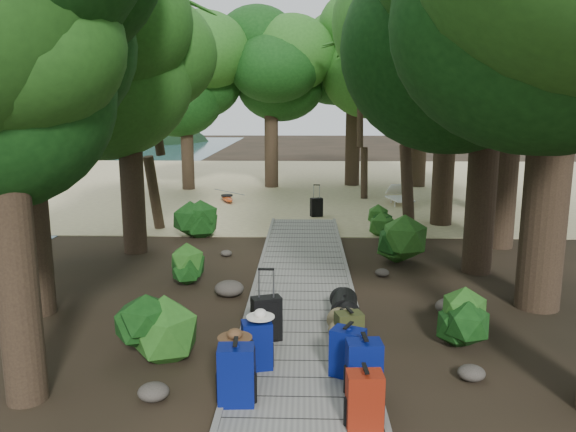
# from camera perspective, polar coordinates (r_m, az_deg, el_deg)

# --- Properties ---
(ground) EXTENTS (120.00, 120.00, 0.00)m
(ground) POSITION_cam_1_polar(r_m,az_deg,el_deg) (10.99, 1.51, -8.26)
(ground) COLOR #312418
(ground) RESTS_ON ground
(sand_beach) EXTENTS (40.00, 22.00, 0.02)m
(sand_beach) POSITION_cam_1_polar(r_m,az_deg,el_deg) (26.61, 1.65, 3.29)
(sand_beach) COLOR #CABE89
(sand_beach) RESTS_ON ground
(boardwalk) EXTENTS (2.00, 12.00, 0.12)m
(boardwalk) POSITION_cam_1_polar(r_m,az_deg,el_deg) (11.92, 1.53, -6.39)
(boardwalk) COLOR gray
(boardwalk) RESTS_ON ground
(backpack_left_a) EXTENTS (0.45, 0.33, 0.81)m
(backpack_left_a) POSITION_cam_1_polar(r_m,az_deg,el_deg) (6.98, -5.29, -15.51)
(backpack_left_a) COLOR #050D66
(backpack_left_a) RESTS_ON boardwalk
(backpack_left_b) EXTENTS (0.40, 0.32, 0.66)m
(backpack_left_b) POSITION_cam_1_polar(r_m,az_deg,el_deg) (7.33, -4.88, -14.77)
(backpack_left_b) COLOR black
(backpack_left_b) RESTS_ON boardwalk
(backpack_left_c) EXTENTS (0.45, 0.37, 0.74)m
(backpack_left_c) POSITION_cam_1_polar(r_m,az_deg,el_deg) (7.82, -3.18, -12.70)
(backpack_left_c) COLOR #050D66
(backpack_left_c) RESTS_ON boardwalk
(backpack_left_d) EXTENTS (0.37, 0.30, 0.50)m
(backpack_left_d) POSITION_cam_1_polar(r_m,az_deg,el_deg) (9.20, -2.49, -9.76)
(backpack_left_d) COLOR #050D66
(backpack_left_d) RESTS_ON boardwalk
(backpack_right_a) EXTENTS (0.41, 0.31, 0.71)m
(backpack_right_a) POSITION_cam_1_polar(r_m,az_deg,el_deg) (6.59, 7.78, -17.76)
(backpack_right_a) COLOR maroon
(backpack_right_a) RESTS_ON boardwalk
(backpack_right_b) EXTENTS (0.45, 0.33, 0.77)m
(backpack_right_b) POSITION_cam_1_polar(r_m,az_deg,el_deg) (7.22, 7.72, -14.76)
(backpack_right_b) COLOR #050D66
(backpack_right_b) RESTS_ON boardwalk
(backpack_right_c) EXTENTS (0.51, 0.45, 0.72)m
(backpack_right_c) POSITION_cam_1_polar(r_m,az_deg,el_deg) (7.66, 6.09, -13.38)
(backpack_right_c) COLOR #050D66
(backpack_right_c) RESTS_ON boardwalk
(backpack_right_d) EXTENTS (0.44, 0.37, 0.59)m
(backpack_right_d) POSITION_cam_1_polar(r_m,az_deg,el_deg) (8.52, 6.21, -11.23)
(backpack_right_d) COLOR #383C19
(backpack_right_d) RESTS_ON boardwalk
(duffel_right_khaki) EXTENTS (0.53, 0.65, 0.37)m
(duffel_right_khaki) POSITION_cam_1_polar(r_m,az_deg,el_deg) (8.92, 5.72, -10.94)
(duffel_right_khaki) COLOR brown
(duffel_right_khaki) RESTS_ON boardwalk
(duffel_right_black) EXTENTS (0.49, 0.72, 0.43)m
(duffel_right_black) POSITION_cam_1_polar(r_m,az_deg,el_deg) (9.62, 5.75, -9.05)
(duffel_right_black) COLOR black
(duffel_right_black) RESTS_ON boardwalk
(suitcase_on_boardwalk) EXTENTS (0.50, 0.38, 0.69)m
(suitcase_on_boardwalk) POSITION_cam_1_polar(r_m,az_deg,el_deg) (8.69, -2.20, -10.37)
(suitcase_on_boardwalk) COLOR black
(suitcase_on_boardwalk) RESTS_ON boardwalk
(lone_suitcase_on_sand) EXTENTS (0.44, 0.33, 0.62)m
(lone_suitcase_on_sand) POSITION_cam_1_polar(r_m,az_deg,el_deg) (18.69, 2.91, 0.90)
(lone_suitcase_on_sand) COLOR black
(lone_suitcase_on_sand) RESTS_ON sand_beach
(hat_brown) EXTENTS (0.44, 0.44, 0.13)m
(hat_brown) POSITION_cam_1_polar(r_m,az_deg,el_deg) (7.21, -5.43, -11.76)
(hat_brown) COLOR #51351E
(hat_brown) RESTS_ON backpack_left_b
(hat_white) EXTENTS (0.38, 0.38, 0.13)m
(hat_white) POSITION_cam_1_polar(r_m,az_deg,el_deg) (7.64, -2.83, -9.78)
(hat_white) COLOR silver
(hat_white) RESTS_ON backpack_left_c
(kayak) EXTENTS (1.68, 3.40, 0.33)m
(kayak) POSITION_cam_1_polar(r_m,az_deg,el_deg) (21.77, -6.23, 1.93)
(kayak) COLOR #AA360E
(kayak) RESTS_ON sand_beach
(sun_lounger) EXTENTS (1.12, 2.20, 0.68)m
(sun_lounger) POSITION_cam_1_polar(r_m,az_deg,el_deg) (21.38, 11.30, 2.08)
(sun_lounger) COLOR silver
(sun_lounger) RESTS_ON sand_beach
(tree_right_c) EXTENTS (5.26, 5.26, 9.10)m
(tree_right_c) POSITION_cam_1_polar(r_m,az_deg,el_deg) (12.81, 19.84, 14.55)
(tree_right_c) COLOR black
(tree_right_c) RESTS_ON ground
(tree_right_d) EXTENTS (5.49, 5.49, 10.07)m
(tree_right_d) POSITION_cam_1_polar(r_m,az_deg,el_deg) (15.45, 21.91, 15.52)
(tree_right_d) COLOR black
(tree_right_d) RESTS_ON ground
(tree_right_e) EXTENTS (5.19, 5.19, 9.34)m
(tree_right_e) POSITION_cam_1_polar(r_m,az_deg,el_deg) (17.81, 16.01, 14.02)
(tree_right_e) COLOR black
(tree_right_e) RESTS_ON ground
(tree_right_f) EXTENTS (5.39, 5.39, 9.62)m
(tree_right_f) POSITION_cam_1_polar(r_m,az_deg,el_deg) (21.03, 19.45, 13.70)
(tree_right_f) COLOR black
(tree_right_f) RESTS_ON ground
(tree_left_a) EXTENTS (4.29, 4.29, 7.16)m
(tree_left_a) POSITION_cam_1_polar(r_m,az_deg,el_deg) (7.30, -27.20, 9.38)
(tree_left_a) COLOR black
(tree_left_a) RESTS_ON ground
(tree_left_b) EXTENTS (4.96, 4.96, 8.92)m
(tree_left_b) POSITION_cam_1_polar(r_m,az_deg,el_deg) (10.57, -25.95, 14.46)
(tree_left_b) COLOR black
(tree_left_b) RESTS_ON ground
(tree_left_c) EXTENTS (4.77, 4.77, 8.30)m
(tree_left_c) POSITION_cam_1_polar(r_m,az_deg,el_deg) (14.34, -16.05, 12.73)
(tree_left_c) COLOR black
(tree_left_c) RESTS_ON ground
(tree_back_a) EXTENTS (5.04, 5.04, 8.72)m
(tree_back_a) POSITION_cam_1_polar(r_m,az_deg,el_deg) (25.33, -1.73, 12.75)
(tree_back_a) COLOR black
(tree_back_a) RESTS_ON ground
(tree_back_b) EXTENTS (5.35, 5.35, 9.55)m
(tree_back_b) POSITION_cam_1_polar(r_m,az_deg,el_deg) (26.11, 6.73, 13.55)
(tree_back_b) COLOR black
(tree_back_b) RESTS_ON ground
(tree_back_c) EXTENTS (5.54, 5.54, 9.97)m
(tree_back_c) POSITION_cam_1_polar(r_m,az_deg,el_deg) (26.23, 13.46, 13.78)
(tree_back_c) COLOR black
(tree_back_c) RESTS_ON ground
(tree_back_d) EXTENTS (4.68, 4.68, 7.80)m
(tree_back_d) POSITION_cam_1_polar(r_m,az_deg,el_deg) (25.01, -10.36, 11.54)
(tree_back_d) COLOR black
(tree_back_d) RESTS_ON ground
(palm_right_a) EXTENTS (4.53, 4.53, 7.72)m
(palm_right_a) POSITION_cam_1_polar(r_m,az_deg,el_deg) (16.43, 13.08, 11.60)
(palm_right_a) COLOR #173A10
(palm_right_a) RESTS_ON ground
(palm_right_b) EXTENTS (4.41, 4.41, 8.53)m
(palm_right_b) POSITION_cam_1_polar(r_m,az_deg,el_deg) (22.49, 15.67, 12.31)
(palm_right_b) COLOR #173A10
(palm_right_b) RESTS_ON ground
(palm_right_c) EXTENTS (3.83, 3.83, 6.10)m
(palm_right_c) POSITION_cam_1_polar(r_m,az_deg,el_deg) (22.47, 8.43, 9.50)
(palm_right_c) COLOR #173A10
(palm_right_c) RESTS_ON ground
(palm_left_a) EXTENTS (4.18, 4.18, 6.65)m
(palm_left_a) POSITION_cam_1_polar(r_m,az_deg,el_deg) (17.01, -14.21, 9.72)
(palm_left_a) COLOR #173A10
(palm_left_a) RESTS_ON ground
(rock_left_a) EXTENTS (0.40, 0.36, 0.22)m
(rock_left_a) POSITION_cam_1_polar(r_m,az_deg,el_deg) (7.59, -13.50, -16.98)
(rock_left_a) COLOR #4C473F
(rock_left_a) RESTS_ON ground
(rock_left_b) EXTENTS (0.39, 0.35, 0.21)m
(rock_left_b) POSITION_cam_1_polar(r_m,az_deg,el_deg) (9.72, -14.54, -10.62)
(rock_left_b) COLOR #4C473F
(rock_left_b) RESTS_ON ground
(rock_left_c) EXTENTS (0.57, 0.51, 0.31)m
(rock_left_c) POSITION_cam_1_polar(r_m,az_deg,el_deg) (11.06, -5.99, -7.34)
(rock_left_c) COLOR #4C473F
(rock_left_c) RESTS_ON ground
(rock_left_d) EXTENTS (0.28, 0.25, 0.15)m
(rock_left_d) POSITION_cam_1_polar(r_m,az_deg,el_deg) (13.94, -6.28, -3.77)
(rock_left_d) COLOR #4C473F
(rock_left_d) RESTS_ON ground
(rock_right_a) EXTENTS (0.37, 0.34, 0.21)m
(rock_right_a) POSITION_cam_1_polar(r_m,az_deg,el_deg) (8.25, 18.14, -14.91)
(rock_right_a) COLOR #4C473F
(rock_right_a) RESTS_ON ground
(rock_right_b) EXTENTS (0.54, 0.48, 0.30)m
(rock_right_b) POSITION_cam_1_polar(r_m,az_deg,el_deg) (10.48, 16.17, -8.85)
(rock_right_b) COLOR #4C473F
(rock_right_b) RESTS_ON ground
(rock_right_c) EXTENTS (0.31, 0.28, 0.17)m
(rock_right_c) POSITION_cam_1_polar(r_m,az_deg,el_deg) (12.43, 9.54, -5.68)
(rock_right_c) COLOR #4C473F
(rock_right_c) RESTS_ON ground
(rock_right_d) EXTENTS (0.52, 0.47, 0.29)m
(rock_right_d) POSITION_cam_1_polar(r_m,az_deg,el_deg) (14.87, 12.56, -2.76)
(rock_right_d) COLOR #4C473F
(rock_right_d) RESTS_ON ground
(shrub_left_a) EXTENTS (1.16, 1.16, 1.04)m
(shrub_left_a) POSITION_cam_1_polar(r_m,az_deg,el_deg) (8.43, -13.86, -10.99)
(shrub_left_a) COLOR #215118
(shrub_left_a) RESTS_ON ground
(shrub_left_b) EXTENTS (0.82, 0.82, 0.74)m
(shrub_left_b) POSITION_cam_1_polar(r_m,az_deg,el_deg) (11.68, -10.17, -5.34)
(shrub_left_b) COLOR #215118
(shrub_left_b) RESTS_ON ground
(shrub_left_c) EXTENTS (1.15, 1.15, 1.03)m
(shrub_left_c) POSITION_cam_1_polar(r_m,az_deg,el_deg) (15.88, -9.49, -0.39)
(shrub_left_c) COLOR #215118
(shrub_left_c) RESTS_ON ground
(shrub_right_a) EXTENTS (0.87, 0.87, 0.78)m
(shrub_right_a) POSITION_cam_1_polar(r_m,az_deg,el_deg) (9.11, 16.41, -10.30)
(shrub_right_a) COLOR #215118
(shrub_right_a) RESTS_ON ground
(shrub_right_b) EXTENTS (1.17, 1.17, 1.05)m
(shrub_right_b) POSITION_cam_1_polar(r_m,az_deg,el_deg) (13.37, 11.05, -2.56)
(shrub_right_b) COLOR #215118
(shrub_right_b) RESTS_ON ground
(shrub_right_c) EXTENTS (0.90, 0.90, 0.81)m
(shrub_right_c) POSITION_cam_1_polar(r_m,az_deg,el_deg) (16.23, 9.77, -0.54)
(shrub_right_c) COLOR #215118
(shrub_right_c) RESTS_ON ground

